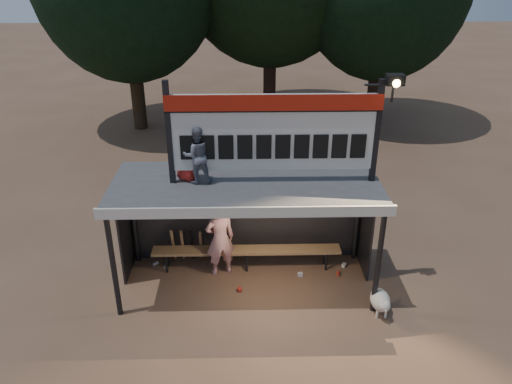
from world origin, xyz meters
TOP-DOWN VIEW (x-y plane):
  - ground at (0.00, 0.00)m, footprint 80.00×80.00m
  - player at (-0.54, 0.39)m, footprint 0.70×0.57m
  - child_a at (-0.88, -0.01)m, footprint 0.60×0.51m
  - child_b at (-1.10, 0.12)m, footprint 0.59×0.56m
  - dugout_shelter at (0.00, 0.24)m, footprint 5.10×2.08m
  - scoreboard_assembly at (0.56, -0.01)m, footprint 4.10×0.27m
  - bench at (0.00, 0.55)m, footprint 4.00×0.35m
  - dog at (2.51, -0.99)m, footprint 0.36×0.81m
  - bats at (-1.29, 0.82)m, footprint 0.69×0.35m
  - litter at (0.24, 0.34)m, footprint 4.22×1.09m

SIDE VIEW (x-z plane):
  - ground at x=0.00m, z-range 0.00..0.00m
  - litter at x=0.24m, z-range 0.00..0.08m
  - dog at x=2.51m, z-range 0.03..0.53m
  - bats at x=-1.29m, z-range 0.01..0.85m
  - bench at x=0.00m, z-range 0.19..0.67m
  - player at x=-0.54m, z-range 0.00..1.67m
  - dugout_shelter at x=0.00m, z-range 0.69..3.01m
  - child_b at x=-1.10m, z-range 2.32..3.33m
  - child_a at x=-0.88m, z-range 2.32..3.40m
  - scoreboard_assembly at x=0.56m, z-range 2.33..4.32m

